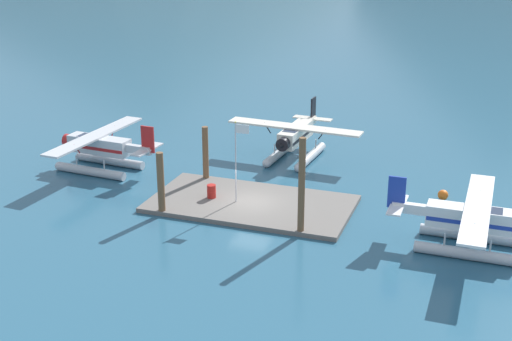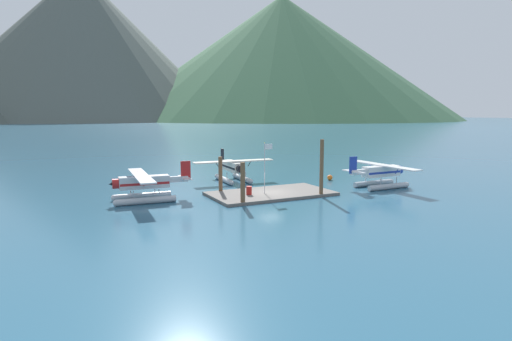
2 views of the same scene
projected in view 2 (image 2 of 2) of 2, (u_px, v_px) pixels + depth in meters
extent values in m
plane|color=#285670|center=(271.00, 195.00, 44.91)|extent=(1200.00, 1200.00, 0.00)
cube|color=#66605B|center=(271.00, 194.00, 44.89)|extent=(12.94, 6.94, 0.30)
cylinder|color=brown|center=(243.00, 184.00, 39.69)|extent=(0.45, 0.45, 4.10)
cylinder|color=brown|center=(322.00, 168.00, 43.57)|extent=(0.40, 0.40, 5.99)
cylinder|color=brown|center=(220.00, 175.00, 45.40)|extent=(0.42, 0.42, 4.02)
cylinder|color=silver|center=(265.00, 169.00, 43.84)|extent=(0.08, 0.08, 5.26)
cube|color=white|center=(268.00, 147.00, 43.73)|extent=(0.90, 0.03, 0.56)
sphere|color=gold|center=(265.00, 143.00, 43.47)|extent=(0.10, 0.10, 0.10)
cylinder|color=#AD1E19|center=(249.00, 190.00, 43.45)|extent=(0.58, 0.58, 0.88)
torus|color=#AD1E19|center=(249.00, 190.00, 43.45)|extent=(0.62, 0.62, 0.04)
sphere|color=orange|center=(330.00, 178.00, 54.60)|extent=(0.69, 0.69, 0.69)
cone|color=#386042|center=(282.00, 58.00, 505.35)|extent=(409.39, 409.39, 145.07)
cone|color=#4C5651|center=(82.00, 46.00, 453.34)|extent=(316.38, 316.38, 158.08)
cylinder|color=#B7BABF|center=(373.00, 183.00, 50.37)|extent=(5.60, 0.67, 0.64)
sphere|color=#B7BABF|center=(391.00, 182.00, 51.60)|extent=(0.64, 0.64, 0.64)
cylinder|color=#B7BABF|center=(388.00, 187.00, 48.15)|extent=(5.60, 0.67, 0.64)
sphere|color=#B7BABF|center=(406.00, 185.00, 49.38)|extent=(0.64, 0.64, 0.64)
cylinder|color=#B7BABF|center=(381.00, 177.00, 50.80)|extent=(0.10, 0.10, 0.70)
cylinder|color=#B7BABF|center=(366.00, 178.00, 49.75)|extent=(0.10, 0.10, 0.70)
cylinder|color=#B7BABF|center=(396.00, 180.00, 48.58)|extent=(0.10, 0.10, 0.70)
cylinder|color=#B7BABF|center=(381.00, 182.00, 47.53)|extent=(0.10, 0.10, 0.70)
cube|color=white|center=(381.00, 171.00, 49.03)|extent=(4.81, 1.27, 1.20)
cube|color=#1E389E|center=(381.00, 172.00, 49.05)|extent=(4.71, 1.29, 0.24)
cube|color=#283347|center=(388.00, 168.00, 49.46)|extent=(1.11, 1.06, 0.56)
cube|color=white|center=(383.00, 165.00, 49.07)|extent=(1.46, 10.41, 0.14)
cylinder|color=#1E389E|center=(370.00, 166.00, 51.07)|extent=(0.08, 0.62, 0.84)
cylinder|color=#1E389E|center=(397.00, 170.00, 47.17)|extent=(0.08, 0.62, 0.84)
cylinder|color=#1E389E|center=(398.00, 170.00, 50.22)|extent=(0.61, 0.96, 0.96)
cone|color=black|center=(401.00, 170.00, 50.42)|extent=(0.35, 0.36, 0.36)
cube|color=white|center=(359.00, 172.00, 47.60)|extent=(2.20, 0.45, 0.56)
cube|color=#1E389E|center=(353.00, 165.00, 47.08)|extent=(1.00, 0.13, 1.90)
cube|color=white|center=(354.00, 172.00, 47.23)|extent=(0.82, 3.20, 0.10)
cylinder|color=#B7BABF|center=(242.00, 178.00, 54.24)|extent=(0.96, 5.63, 0.64)
sphere|color=#B7BABF|center=(250.00, 181.00, 51.70)|extent=(0.64, 0.64, 0.64)
cylinder|color=#B7BABF|center=(224.00, 179.00, 53.26)|extent=(0.96, 5.63, 0.64)
sphere|color=#B7BABF|center=(231.00, 183.00, 50.72)|extent=(0.64, 0.64, 0.64)
cylinder|color=#B7BABF|center=(246.00, 174.00, 53.06)|extent=(0.10, 0.10, 0.70)
cylinder|color=#B7BABF|center=(239.00, 172.00, 55.24)|extent=(0.10, 0.10, 0.70)
cylinder|color=#B7BABF|center=(227.00, 175.00, 52.08)|extent=(0.10, 0.10, 0.70)
cylinder|color=#B7BABF|center=(221.00, 173.00, 54.26)|extent=(0.10, 0.10, 0.70)
cube|color=silver|center=(233.00, 166.00, 53.53)|extent=(1.51, 4.86, 1.20)
cube|color=black|center=(233.00, 167.00, 53.54)|extent=(1.53, 4.77, 0.24)
cube|color=#283347|center=(236.00, 165.00, 52.50)|extent=(1.12, 1.16, 0.56)
cube|color=silver|center=(234.00, 161.00, 53.17)|extent=(10.46, 2.00, 0.14)
cylinder|color=black|center=(250.00, 163.00, 54.07)|extent=(0.63, 0.12, 0.84)
cylinder|color=black|center=(217.00, 165.00, 52.35)|extent=(0.63, 0.12, 0.84)
cylinder|color=black|center=(241.00, 169.00, 51.07)|extent=(0.99, 0.65, 0.96)
cone|color=black|center=(242.00, 169.00, 50.67)|extent=(0.38, 0.37, 0.36)
cube|color=silver|center=(225.00, 163.00, 56.47)|extent=(0.57, 2.22, 0.56)
cube|color=black|center=(222.00, 156.00, 57.17)|extent=(0.18, 1.01, 1.90)
cube|color=silver|center=(223.00, 161.00, 57.19)|extent=(3.24, 0.98, 0.10)
cylinder|color=#B7BABF|center=(147.00, 201.00, 40.48)|extent=(5.63, 1.03, 0.64)
sphere|color=#B7BABF|center=(116.00, 203.00, 39.42)|extent=(0.64, 0.64, 0.64)
cylinder|color=#B7BABF|center=(143.00, 196.00, 42.77)|extent=(5.63, 1.03, 0.64)
sphere|color=#B7BABF|center=(114.00, 198.00, 41.70)|extent=(0.64, 0.64, 0.64)
cylinder|color=#B7BABF|center=(134.00, 195.00, 39.93)|extent=(0.10, 0.10, 0.70)
cylinder|color=#B7BABF|center=(159.00, 193.00, 40.85)|extent=(0.10, 0.10, 0.70)
cylinder|color=#B7BABF|center=(131.00, 190.00, 42.22)|extent=(0.10, 0.10, 0.70)
cylinder|color=#B7BABF|center=(155.00, 189.00, 43.13)|extent=(0.10, 0.10, 0.70)
cube|color=silver|center=(144.00, 182.00, 41.40)|extent=(4.88, 1.58, 1.20)
cube|color=#B21E1E|center=(144.00, 183.00, 41.42)|extent=(4.78, 1.59, 0.24)
cube|color=#283347|center=(133.00, 179.00, 40.95)|extent=(1.17, 1.13, 0.56)
cube|color=silver|center=(141.00, 175.00, 41.20)|extent=(2.13, 10.47, 0.14)
cylinder|color=#B21E1E|center=(144.00, 182.00, 39.23)|extent=(0.12, 0.63, 0.84)
cylinder|color=#B21E1E|center=(138.00, 176.00, 43.25)|extent=(0.12, 0.63, 0.84)
cylinder|color=#B21E1E|center=(115.00, 184.00, 40.38)|extent=(0.67, 1.00, 0.96)
cone|color=black|center=(111.00, 184.00, 40.20)|extent=(0.37, 0.38, 0.36)
cube|color=silver|center=(177.00, 179.00, 42.62)|extent=(2.23, 0.59, 0.56)
cube|color=#B21E1E|center=(186.00, 170.00, 42.85)|extent=(1.01, 0.19, 1.90)
cube|color=silver|center=(185.00, 178.00, 42.91)|extent=(1.02, 3.25, 0.10)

